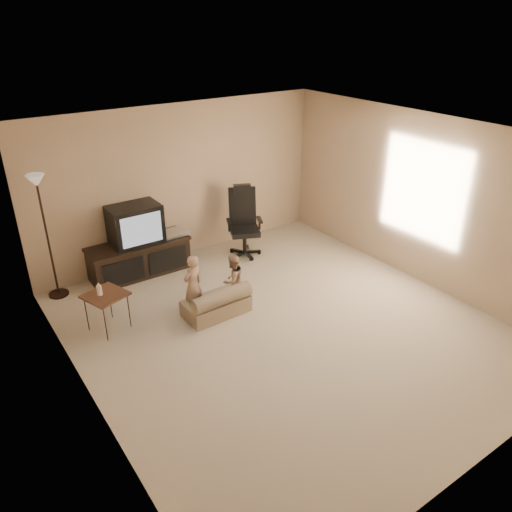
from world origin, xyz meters
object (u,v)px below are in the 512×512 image
Objects in this scene: side_table at (105,295)px; child_sofa at (218,304)px; office_chair at (244,230)px; toddler_right at (233,280)px; floor_lamp at (42,210)px; toddler_left at (193,285)px; tv_stand at (138,246)px.

side_table reaches higher than child_sofa.
toddler_right is (-1.02, -1.25, -0.05)m from office_chair.
floor_lamp reaches higher than toddler_right.
toddler_left reaches higher than toddler_right.
toddler_left is at bearing -22.46° from toddler_right.
toddler_right is (1.98, -1.65, -0.96)m from floor_lamp.
side_table is 1.72m from toddler_right.
floor_lamp is (-1.26, 0.06, 0.85)m from tv_stand.
toddler_left is 0.59m from toddler_right.
tv_stand is 1.77m from office_chair.
tv_stand is 1.79m from child_sofa.
office_chair is at bearing -160.14° from toddler_left.
office_chair is at bearing 17.88° from side_table.
toddler_left is (0.14, -1.50, -0.04)m from tv_stand.
child_sofa is at bearing -47.36° from floor_lamp.
toddler_right is (1.68, -0.38, -0.13)m from side_table.
office_chair reaches higher than toddler_left.
toddler_left reaches higher than child_sofa.
floor_lamp is at bearing -162.70° from office_chair.
floor_lamp is 2.09× the size of toddler_left.
toddler_left is at bearing -14.85° from side_table.
tv_stand reaches higher than toddler_right.
tv_stand is 0.88× the size of floor_lamp.
office_chair is 3.16m from floor_lamp.
child_sofa is at bearing 119.93° from toddler_left.
child_sofa is at bearing -109.46° from office_chair.
toddler_left is (-0.24, 0.23, 0.26)m from child_sofa.
floor_lamp is 2.75m from toddler_right.
side_table is 0.95× the size of toddler_right.
floor_lamp is 2.45× the size of toddler_right.
side_table is 0.39× the size of floor_lamp.
office_chair is 2.83m from side_table.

